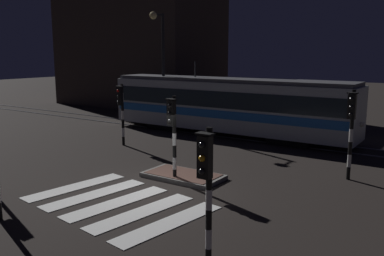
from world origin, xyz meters
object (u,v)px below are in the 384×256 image
Objects in this scene: traffic_light_median_centre at (173,126)px; street_lamp_trackside_left at (161,56)px; traffic_light_corner_near_right at (207,178)px; tram at (227,105)px; traffic_light_corner_far_right at (351,121)px; traffic_light_corner_far_left at (121,105)px.

street_lamp_trackside_left is at bearing 130.29° from traffic_light_median_centre.
traffic_light_corner_near_right is 15.24m from tram.
traffic_light_corner_near_right is at bearing -62.45° from tram.
tram reaches higher than traffic_light_corner_far_right.
street_lamp_trackside_left is (-6.94, 8.19, 2.38)m from traffic_light_median_centre.
traffic_light_corner_far_right is 11.00m from traffic_light_corner_far_left.
traffic_light_corner_far_left is at bearing -76.00° from street_lamp_trackside_left.
traffic_light_corner_far_left is (-11.00, -0.35, -0.15)m from traffic_light_corner_far_right.
traffic_light_median_centre reaches higher than traffic_light_corner_far_left.
traffic_light_corner_near_right reaches higher than traffic_light_corner_far_left.
traffic_light_corner_near_right is at bearing -38.68° from traffic_light_corner_far_left.
traffic_light_corner_far_left is 12.89m from traffic_light_corner_near_right.
traffic_light_median_centre is 6.69m from traffic_light_corner_far_left.
street_lamp_trackside_left is at bearing 104.00° from traffic_light_corner_far_left.
traffic_light_corner_near_right is (10.06, -8.06, 0.01)m from traffic_light_corner_far_left.
traffic_light_median_centre is at bearing -72.87° from tram.
traffic_light_corner_far_left is 5.46m from street_lamp_trackside_left.
traffic_light_corner_far_right is at bearing 83.67° from traffic_light_corner_near_right.
traffic_light_corner_far_right is 8.46m from traffic_light_corner_near_right.
traffic_light_corner_far_right reaches higher than traffic_light_median_centre.
traffic_light_corner_far_right is (5.24, 3.77, 0.14)m from traffic_light_median_centre.
street_lamp_trackside_left reaches higher than traffic_light_corner_near_right.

